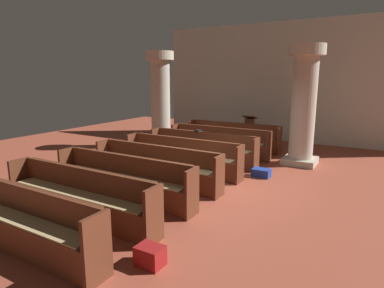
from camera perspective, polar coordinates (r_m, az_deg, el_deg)
ground_plane at (r=7.82m, az=3.20°, el=-6.76°), size 19.20×19.20×0.00m
back_wall at (r=13.13m, az=15.74°, el=10.31°), size 10.00×0.16×4.50m
pew_row_0 at (r=11.40m, az=7.14°, el=1.58°), size 3.33×0.46×0.90m
pew_row_1 at (r=10.40m, az=4.70°, el=0.65°), size 3.33×0.46×0.90m
pew_row_2 at (r=9.42m, az=1.74°, el=-0.47°), size 3.33×0.47×0.90m
pew_row_3 at (r=8.48m, az=-1.88°, el=-1.85°), size 3.33×0.46×0.90m
pew_row_4 at (r=7.59m, az=-6.39°, el=-3.55°), size 3.33×0.46×0.90m
pew_row_5 at (r=6.76m, az=-12.07°, el=-5.65°), size 3.33×0.47×0.90m
pew_row_6 at (r=6.03m, az=-19.29°, el=-8.21°), size 3.33×0.46×0.90m
pew_row_7 at (r=5.44m, az=-28.40°, el=-11.21°), size 3.33×0.46×0.90m
pillar_aisle_side at (r=9.66m, az=18.98°, el=6.72°), size 0.98×0.98×3.34m
pillar_far_side at (r=11.71m, az=-5.55°, el=8.06°), size 0.98×0.98×3.34m
lectern at (r=12.32m, az=10.00°, el=2.09°), size 0.48×0.45×1.08m
hymn_book at (r=9.63m, az=1.02°, el=2.39°), size 0.13×0.20×0.04m
kneeler_box_red at (r=4.61m, az=-7.35°, el=-18.86°), size 0.37×0.28×0.27m
kneeler_box_blue at (r=8.40m, az=12.05°, el=-4.95°), size 0.44×0.31×0.21m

